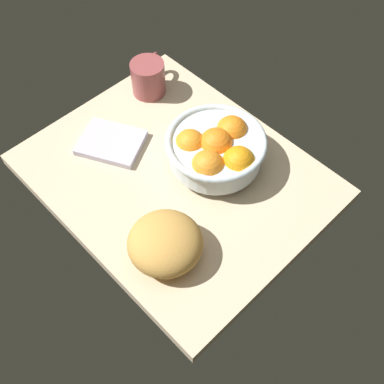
{
  "coord_description": "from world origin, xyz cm",
  "views": [
    {
      "loc": [
        -49.25,
        42.63,
        86.02
      ],
      "look_at": [
        -8.89,
        3.46,
        5.0
      ],
      "focal_mm": 44.19,
      "sensor_mm": 36.0,
      "label": 1
    }
  ],
  "objects_px": {
    "bread_loaf": "(165,243)",
    "mug": "(149,77)",
    "fruit_bowl": "(216,149)",
    "napkin_folded": "(111,143)"
  },
  "relations": [
    {
      "from": "bread_loaf",
      "to": "mug",
      "type": "relative_size",
      "value": 1.26
    },
    {
      "from": "fruit_bowl",
      "to": "mug",
      "type": "xyz_separation_m",
      "value": [
        0.29,
        -0.05,
        -0.01
      ]
    },
    {
      "from": "bread_loaf",
      "to": "mug",
      "type": "bearing_deg",
      "value": -37.26
    },
    {
      "from": "napkin_folded",
      "to": "mug",
      "type": "height_order",
      "value": "mug"
    },
    {
      "from": "fruit_bowl",
      "to": "napkin_folded",
      "type": "height_order",
      "value": "fruit_bowl"
    },
    {
      "from": "fruit_bowl",
      "to": "napkin_folded",
      "type": "distance_m",
      "value": 0.26
    },
    {
      "from": "bread_loaf",
      "to": "mug",
      "type": "height_order",
      "value": "mug"
    },
    {
      "from": "mug",
      "to": "bread_loaf",
      "type": "bearing_deg",
      "value": 142.74
    },
    {
      "from": "napkin_folded",
      "to": "bread_loaf",
      "type": "bearing_deg",
      "value": 161.57
    },
    {
      "from": "bread_loaf",
      "to": "mug",
      "type": "xyz_separation_m",
      "value": [
        0.38,
        -0.29,
        0.0
      ]
    }
  ]
}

